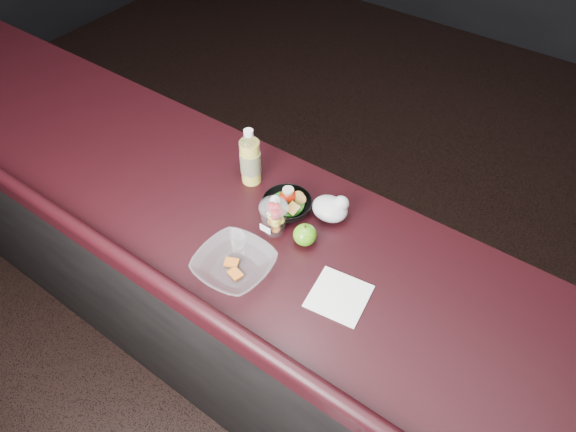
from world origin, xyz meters
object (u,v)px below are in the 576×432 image
Objects in this scene: green_apple at (305,235)px; snack_bowl at (287,205)px; lemonade_bottle at (250,160)px; takeout_bowl at (234,265)px; fruit_cup at (274,216)px.

snack_bowl reaches higher than green_apple.
lemonade_bottle is 0.94× the size of takeout_bowl.
lemonade_bottle is at bearing 157.81° from green_apple.
snack_bowl is at bearing -15.38° from lemonade_bottle.
takeout_bowl is at bearing -58.90° from lemonade_bottle.
lemonade_bottle is at bearing 121.10° from takeout_bowl.
fruit_cup is at bearing 90.39° from takeout_bowl.
fruit_cup reaches higher than green_apple.
fruit_cup is 0.57× the size of takeout_bowl.
fruit_cup is 0.20m from takeout_bowl.
takeout_bowl is (0.00, -0.20, -0.04)m from fruit_cup.
lemonade_bottle is at bearing 164.62° from snack_bowl.
fruit_cup is 0.64× the size of snack_bowl.
fruit_cup is at bearing -80.22° from snack_bowl.
lemonade_bottle is at bearing 145.10° from fruit_cup.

